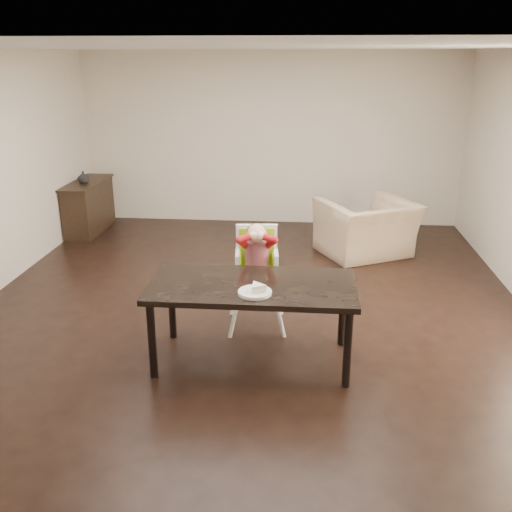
{
  "coord_description": "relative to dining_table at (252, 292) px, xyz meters",
  "views": [
    {
      "loc": [
        0.56,
        -5.63,
        2.64
      ],
      "look_at": [
        0.12,
        -0.63,
        0.85
      ],
      "focal_mm": 40.0,
      "sensor_mm": 36.0,
      "label": 1
    }
  ],
  "objects": [
    {
      "name": "ground",
      "position": [
        -0.13,
        1.06,
        -0.67
      ],
      "size": [
        7.0,
        7.0,
        0.0
      ],
      "primitive_type": "plane",
      "color": "black",
      "rests_on": "ground"
    },
    {
      "name": "armchair",
      "position": [
        1.29,
        3.01,
        -0.16
      ],
      "size": [
        1.4,
        1.22,
        1.03
      ],
      "primitive_type": "imported",
      "rotation": [
        0.0,
        0.0,
        3.62
      ],
      "color": "tan",
      "rests_on": "ground"
    },
    {
      "name": "dining_table",
      "position": [
        0.0,
        0.0,
        0.0
      ],
      "size": [
        1.8,
        0.9,
        0.75
      ],
      "color": "black",
      "rests_on": "ground"
    },
    {
      "name": "high_chair",
      "position": [
        -0.03,
        0.73,
        0.1
      ],
      "size": [
        0.5,
        0.5,
        1.09
      ],
      "rotation": [
        0.0,
        0.0,
        0.1
      ],
      "color": "white",
      "rests_on": "ground"
    },
    {
      "name": "plate",
      "position": [
        0.05,
        -0.22,
        0.11
      ],
      "size": [
        0.3,
        0.3,
        0.08
      ],
      "rotation": [
        0.0,
        0.0,
        0.04
      ],
      "color": "white",
      "rests_on": "dining_table"
    },
    {
      "name": "sideboard",
      "position": [
        -2.91,
        3.76,
        -0.27
      ],
      "size": [
        0.44,
        1.26,
        0.79
      ],
      "color": "black",
      "rests_on": "ground"
    },
    {
      "name": "vase",
      "position": [
        -2.91,
        3.67,
        0.21
      ],
      "size": [
        0.2,
        0.21,
        0.17
      ],
      "primitive_type": "imported",
      "rotation": [
        0.0,
        0.0,
        0.17
      ],
      "color": "#99999E",
      "rests_on": "sideboard"
    },
    {
      "name": "room_walls",
      "position": [
        -0.13,
        1.06,
        1.18
      ],
      "size": [
        6.02,
        7.02,
        2.71
      ],
      "color": "beige",
      "rests_on": "ground"
    }
  ]
}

